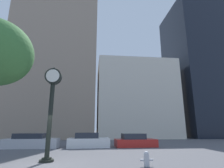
{
  "coord_description": "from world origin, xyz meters",
  "views": [
    {
      "loc": [
        2.35,
        -9.54,
        1.82
      ],
      "look_at": [
        4.48,
        10.8,
        6.92
      ],
      "focal_mm": 28.0,
      "sensor_mm": 36.0,
      "label": 1
    }
  ],
  "objects_px": {
    "car_white": "(88,141)",
    "car_red": "(135,141)",
    "car_silver": "(32,142)",
    "fire_hydrant_near": "(146,159)",
    "street_clock": "(51,101)"
  },
  "relations": [
    {
      "from": "car_white",
      "to": "car_red",
      "type": "bearing_deg",
      "value": -2.08
    },
    {
      "from": "car_white",
      "to": "car_red",
      "type": "relative_size",
      "value": 0.99
    },
    {
      "from": "car_silver",
      "to": "car_red",
      "type": "distance_m",
      "value": 9.68
    },
    {
      "from": "car_silver",
      "to": "fire_hydrant_near",
      "type": "height_order",
      "value": "car_silver"
    },
    {
      "from": "street_clock",
      "to": "car_silver",
      "type": "height_order",
      "value": "street_clock"
    },
    {
      "from": "street_clock",
      "to": "car_white",
      "type": "height_order",
      "value": "street_clock"
    },
    {
      "from": "car_silver",
      "to": "car_red",
      "type": "height_order",
      "value": "car_silver"
    },
    {
      "from": "car_silver",
      "to": "car_white",
      "type": "bearing_deg",
      "value": 0.45
    },
    {
      "from": "car_red",
      "to": "car_silver",
      "type": "bearing_deg",
      "value": 177.67
    },
    {
      "from": "street_clock",
      "to": "fire_hydrant_near",
      "type": "relative_size",
      "value": 7.86
    },
    {
      "from": "car_silver",
      "to": "fire_hydrant_near",
      "type": "xyz_separation_m",
      "value": [
        8.21,
        -8.54,
        -0.21
      ]
    },
    {
      "from": "car_white",
      "to": "street_clock",
      "type": "bearing_deg",
      "value": -110.0
    },
    {
      "from": "car_silver",
      "to": "car_white",
      "type": "height_order",
      "value": "car_white"
    },
    {
      "from": "car_red",
      "to": "fire_hydrant_near",
      "type": "bearing_deg",
      "value": -102.4
    },
    {
      "from": "car_red",
      "to": "fire_hydrant_near",
      "type": "distance_m",
      "value": 8.74
    }
  ]
}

